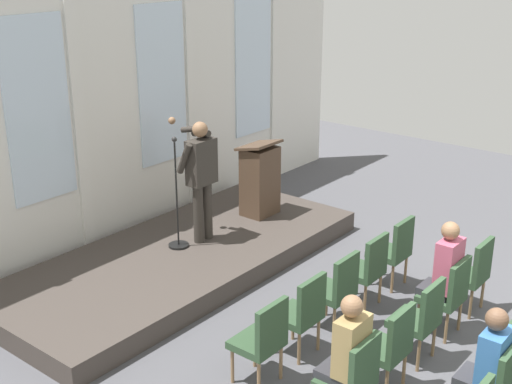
{
  "coord_description": "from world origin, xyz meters",
  "views": [
    {
      "loc": [
        -5.97,
        -1.27,
        4.19
      ],
      "look_at": [
        0.13,
        3.65,
        1.35
      ],
      "focal_mm": 48.15,
      "sensor_mm": 36.0,
      "label": 1
    }
  ],
  "objects_px": {
    "chair_r2_c1": "(494,384)",
    "chair_r0_c0": "(263,337)",
    "chair_r0_c3": "(367,266)",
    "chair_r1_c1": "(389,344)",
    "chair_r1_c2": "(421,316)",
    "mic_stand": "(178,224)",
    "audience_r1_c3": "(443,272)",
    "speaker": "(201,173)",
    "lectern": "(260,179)",
    "chair_r1_c4": "(472,271)",
    "chair_r1_c3": "(448,292)",
    "audience_r2_c1": "(487,364)",
    "chair_r0_c1": "(303,310)",
    "chair_r0_c4": "(394,248)",
    "chair_r0_c2": "(337,287)",
    "chair_r1_c0": "(353,376)",
    "audience_r1_c0": "(346,354)"
  },
  "relations": [
    {
      "from": "chair_r1_c2",
      "to": "chair_r1_c4",
      "type": "relative_size",
      "value": 1.0
    },
    {
      "from": "speaker",
      "to": "chair_r1_c4",
      "type": "xyz_separation_m",
      "value": [
        0.92,
        -3.52,
        -0.74
      ]
    },
    {
      "from": "speaker",
      "to": "chair_r0_c3",
      "type": "relative_size",
      "value": 1.8
    },
    {
      "from": "chair_r0_c1",
      "to": "chair_r1_c3",
      "type": "xyz_separation_m",
      "value": [
        1.35,
        -1.03,
        0.0
      ]
    },
    {
      "from": "chair_r0_c3",
      "to": "chair_r1_c0",
      "type": "bearing_deg",
      "value": -153.11
    },
    {
      "from": "chair_r1_c0",
      "to": "audience_r1_c0",
      "type": "bearing_deg",
      "value": 90.0
    },
    {
      "from": "speaker",
      "to": "chair_r1_c3",
      "type": "bearing_deg",
      "value": -86.01
    },
    {
      "from": "speaker",
      "to": "audience_r1_c3",
      "type": "height_order",
      "value": "speaker"
    },
    {
      "from": "chair_r0_c2",
      "to": "chair_r1_c2",
      "type": "xyz_separation_m",
      "value": [
        0.0,
        -1.03,
        0.0
      ]
    },
    {
      "from": "chair_r0_c4",
      "to": "audience_r1_c3",
      "type": "distance_m",
      "value": 1.19
    },
    {
      "from": "lectern",
      "to": "chair_r0_c0",
      "type": "height_order",
      "value": "lectern"
    },
    {
      "from": "chair_r0_c0",
      "to": "chair_r1_c1",
      "type": "height_order",
      "value": "same"
    },
    {
      "from": "mic_stand",
      "to": "chair_r2_c1",
      "type": "distance_m",
      "value": 4.71
    },
    {
      "from": "chair_r1_c2",
      "to": "mic_stand",
      "type": "bearing_deg",
      "value": 89.12
    },
    {
      "from": "lectern",
      "to": "audience_r1_c3",
      "type": "xyz_separation_m",
      "value": [
        -1.03,
        -3.43,
        -0.08
      ]
    },
    {
      "from": "audience_r1_c3",
      "to": "chair_r0_c0",
      "type": "bearing_deg",
      "value": 154.91
    },
    {
      "from": "chair_r0_c3",
      "to": "chair_r1_c1",
      "type": "xyz_separation_m",
      "value": [
        -1.35,
        -1.03,
        0.0
      ]
    },
    {
      "from": "chair_r1_c0",
      "to": "chair_r1_c4",
      "type": "xyz_separation_m",
      "value": [
        2.71,
        0.0,
        0.0
      ]
    },
    {
      "from": "chair_r1_c4",
      "to": "chair_r2_c1",
      "type": "height_order",
      "value": "same"
    },
    {
      "from": "speaker",
      "to": "chair_r0_c4",
      "type": "height_order",
      "value": "speaker"
    },
    {
      "from": "lectern",
      "to": "chair_r0_c3",
      "type": "bearing_deg",
      "value": -112.48
    },
    {
      "from": "chair_r1_c4",
      "to": "audience_r2_c1",
      "type": "bearing_deg",
      "value": -155.03
    },
    {
      "from": "chair_r0_c2",
      "to": "chair_r0_c4",
      "type": "height_order",
      "value": "same"
    },
    {
      "from": "chair_r1_c2",
      "to": "chair_r0_c2",
      "type": "bearing_deg",
      "value": 90.0
    },
    {
      "from": "audience_r1_c3",
      "to": "chair_r1_c4",
      "type": "bearing_deg",
      "value": -6.65
    },
    {
      "from": "chair_r0_c1",
      "to": "chair_r2_c1",
      "type": "relative_size",
      "value": 1.0
    },
    {
      "from": "chair_r0_c4",
      "to": "audience_r2_c1",
      "type": "xyz_separation_m",
      "value": [
        -2.03,
        -1.98,
        0.17
      ]
    },
    {
      "from": "chair_r1_c2",
      "to": "audience_r1_c3",
      "type": "bearing_deg",
      "value": 6.65
    },
    {
      "from": "speaker",
      "to": "chair_r0_c3",
      "type": "distance_m",
      "value": 2.61
    },
    {
      "from": "speaker",
      "to": "chair_r0_c4",
      "type": "bearing_deg",
      "value": -69.67
    },
    {
      "from": "audience_r1_c3",
      "to": "chair_r2_c1",
      "type": "height_order",
      "value": "audience_r1_c3"
    },
    {
      "from": "lectern",
      "to": "audience_r2_c1",
      "type": "distance_m",
      "value": 5.05
    },
    {
      "from": "audience_r1_c3",
      "to": "chair_r0_c3",
      "type": "bearing_deg",
      "value": 90.0
    },
    {
      "from": "chair_r1_c4",
      "to": "speaker",
      "type": "bearing_deg",
      "value": 104.69
    },
    {
      "from": "chair_r0_c3",
      "to": "chair_r1_c4",
      "type": "distance_m",
      "value": 1.23
    },
    {
      "from": "chair_r0_c0",
      "to": "mic_stand",
      "type": "bearing_deg",
      "value": 61.41
    },
    {
      "from": "speaker",
      "to": "audience_r2_c1",
      "type": "xyz_separation_m",
      "value": [
        -1.11,
        -4.47,
        -0.56
      ]
    },
    {
      "from": "chair_r0_c2",
      "to": "audience_r2_c1",
      "type": "bearing_deg",
      "value": -108.92
    },
    {
      "from": "chair_r1_c3",
      "to": "audience_r2_c1",
      "type": "xyz_separation_m",
      "value": [
        -1.35,
        -0.95,
        0.17
      ]
    },
    {
      "from": "chair_r0_c4",
      "to": "chair_r1_c2",
      "type": "xyz_separation_m",
      "value": [
        -1.35,
        -1.03,
        0.0
      ]
    },
    {
      "from": "chair_r0_c2",
      "to": "chair_r1_c3",
      "type": "height_order",
      "value": "same"
    },
    {
      "from": "lectern",
      "to": "chair_r1_c2",
      "type": "bearing_deg",
      "value": -115.89
    },
    {
      "from": "chair_r1_c1",
      "to": "audience_r2_c1",
      "type": "height_order",
      "value": "audience_r2_c1"
    },
    {
      "from": "chair_r0_c0",
      "to": "chair_r0_c4",
      "type": "height_order",
      "value": "same"
    },
    {
      "from": "chair_r0_c3",
      "to": "chair_r1_c1",
      "type": "distance_m",
      "value": 1.7
    },
    {
      "from": "chair_r1_c2",
      "to": "chair_r0_c1",
      "type": "bearing_deg",
      "value": 123.32
    },
    {
      "from": "chair_r0_c1",
      "to": "audience_r2_c1",
      "type": "height_order",
      "value": "audience_r2_c1"
    },
    {
      "from": "chair_r2_c1",
      "to": "chair_r0_c0",
      "type": "bearing_deg",
      "value": 108.2
    },
    {
      "from": "speaker",
      "to": "mic_stand",
      "type": "relative_size",
      "value": 1.09
    },
    {
      "from": "chair_r1_c4",
      "to": "audience_r2_c1",
      "type": "relative_size",
      "value": 0.74
    }
  ]
}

